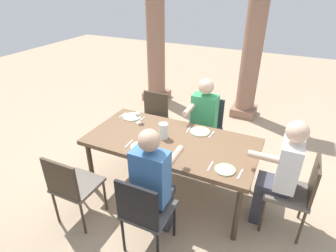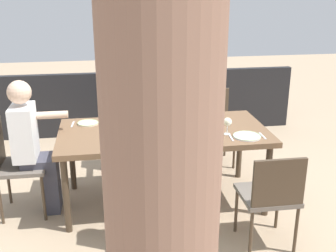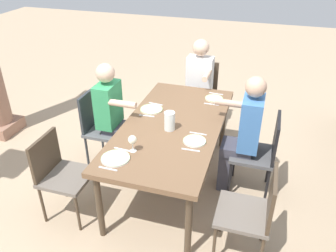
{
  "view_description": "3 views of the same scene",
  "coord_description": "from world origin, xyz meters",
  "views": [
    {
      "loc": [
        1.14,
        -2.53,
        2.47
      ],
      "look_at": [
        -0.07,
        0.06,
        0.9
      ],
      "focal_mm": 29.66,
      "sensor_mm": 36.0,
      "label": 1
    },
    {
      "loc": [
        0.54,
        3.75,
        2.13
      ],
      "look_at": [
        -0.04,
        0.04,
        0.82
      ],
      "focal_mm": 44.97,
      "sensor_mm": 36.0,
      "label": 2
    },
    {
      "loc": [
        -2.92,
        -0.85,
        2.51
      ],
      "look_at": [
        -0.11,
        0.02,
        0.8
      ],
      "focal_mm": 36.54,
      "sensor_mm": 36.0,
      "label": 3
    }
  ],
  "objects": [
    {
      "name": "ground_plane",
      "position": [
        0.0,
        0.0,
        0.0
      ],
      "size": [
        16.0,
        16.0,
        0.0
      ],
      "primitive_type": "plane",
      "color": "tan"
    },
    {
      "name": "dining_table",
      "position": [
        0.0,
        0.0,
        0.7
      ],
      "size": [
        1.99,
        0.98,
        0.76
      ],
      "color": "brown",
      "rests_on": "ground"
    },
    {
      "name": "chair_west_north",
      "position": [
        -0.74,
        0.91,
        0.5
      ],
      "size": [
        0.44,
        0.44,
        0.86
      ],
      "color": "#6A6158",
      "rests_on": "ground"
    },
    {
      "name": "chair_west_south",
      "position": [
        -0.74,
        -0.91,
        0.52
      ],
      "size": [
        0.44,
        0.44,
        0.88
      ],
      "color": "#6A6158",
      "rests_on": "ground"
    },
    {
      "name": "chair_mid_north",
      "position": [
        0.14,
        0.91,
        0.54
      ],
      "size": [
        0.44,
        0.44,
        0.93
      ],
      "color": "#5B5E61",
      "rests_on": "ground"
    },
    {
      "name": "chair_mid_south",
      "position": [
        0.14,
        -0.91,
        0.53
      ],
      "size": [
        0.44,
        0.44,
        0.92
      ],
      "color": "#4F4F50",
      "rests_on": "ground"
    },
    {
      "name": "chair_head_east",
      "position": [
        1.41,
        0.0,
        0.54
      ],
      "size": [
        0.44,
        0.44,
        0.92
      ],
      "color": "#6A6158",
      "rests_on": "ground"
    },
    {
      "name": "diner_woman_green",
      "position": [
        0.14,
        -0.71,
        0.71
      ],
      "size": [
        0.35,
        0.49,
        1.32
      ],
      "color": "#3F3F4C",
      "rests_on": "ground"
    },
    {
      "name": "diner_man_white",
      "position": [
        0.14,
        0.72,
        0.69
      ],
      "size": [
        0.34,
        0.49,
        1.28
      ],
      "color": "#3F3F4C",
      "rests_on": "ground"
    },
    {
      "name": "diner_guest_third",
      "position": [
        1.22,
        -0.0,
        0.7
      ],
      "size": [
        0.5,
        0.35,
        1.29
      ],
      "color": "#3F3F4C",
      "rests_on": "ground"
    },
    {
      "name": "stone_column_near",
      "position": [
        -1.56,
        2.63,
        1.33
      ],
      "size": [
        0.49,
        0.49,
        2.7
      ],
      "color": "#936B56",
      "rests_on": "ground"
    },
    {
      "name": "stone_column_centre",
      "position": [
        0.38,
        2.63,
        1.36
      ],
      "size": [
        0.46,
        0.46,
        2.76
      ],
      "color": "#936B56",
      "rests_on": "ground"
    },
    {
      "name": "plate_0",
      "position": [
        -0.73,
        0.3,
        0.77
      ],
      "size": [
        0.25,
        0.25,
        0.02
      ],
      "color": "white",
      "rests_on": "dining_table"
    },
    {
      "name": "wine_glass_0",
      "position": [
        -0.57,
        0.2,
        0.88
      ],
      "size": [
        0.08,
        0.08,
        0.16
      ],
      "color": "white",
      "rests_on": "dining_table"
    },
    {
      "name": "fork_0",
      "position": [
        -0.88,
        0.3,
        0.77
      ],
      "size": [
        0.02,
        0.17,
        0.01
      ],
      "primitive_type": "cube",
      "rotation": [
        0.0,
        0.0,
        -0.01
      ],
      "color": "silver",
      "rests_on": "dining_table"
    },
    {
      "name": "spoon_0",
      "position": [
        -0.58,
        0.3,
        0.77
      ],
      "size": [
        0.03,
        0.17,
        0.01
      ],
      "primitive_type": "cube",
      "rotation": [
        0.0,
        0.0,
        -0.08
      ],
      "color": "silver",
      "rests_on": "dining_table"
    },
    {
      "name": "plate_1",
      "position": [
        -0.25,
        -0.29,
        0.77
      ],
      "size": [
        0.22,
        0.22,
        0.02
      ],
      "color": "white",
      "rests_on": "dining_table"
    },
    {
      "name": "fork_1",
      "position": [
        -0.4,
        -0.29,
        0.77
      ],
      "size": [
        0.02,
        0.17,
        0.01
      ],
      "primitive_type": "cube",
      "rotation": [
        0.0,
        0.0,
        0.03
      ],
      "color": "silver",
      "rests_on": "dining_table"
    },
    {
      "name": "spoon_1",
      "position": [
        -0.1,
        -0.29,
        0.77
      ],
      "size": [
        0.02,
        0.17,
        0.01
      ],
      "primitive_type": "cube",
      "rotation": [
        0.0,
        0.0,
        -0.01
      ],
      "color": "silver",
      "rests_on": "dining_table"
    },
    {
      "name": "plate_2",
      "position": [
        0.24,
        0.31,
        0.77
      ],
      "size": [
        0.25,
        0.25,
        0.02
      ],
      "color": "silver",
      "rests_on": "dining_table"
    },
    {
      "name": "fork_2",
      "position": [
        0.09,
        0.31,
        0.77
      ],
      "size": [
        0.03,
        0.17,
        0.01
      ],
      "primitive_type": "cube",
      "rotation": [
        0.0,
        0.0,
        0.07
      ],
      "color": "silver",
      "rests_on": "dining_table"
    },
    {
      "name": "spoon_2",
      "position": [
        0.39,
        0.31,
        0.77
      ],
      "size": [
        0.03,
        0.17,
        0.01
      ],
      "primitive_type": "cube",
      "rotation": [
        0.0,
        0.0,
        -0.11
      ],
      "color": "silver",
      "rests_on": "dining_table"
    },
    {
      "name": "plate_3",
      "position": [
        0.72,
        -0.3,
        0.77
      ],
      "size": [
        0.21,
        0.21,
        0.02
      ],
      "color": "silver",
      "rests_on": "dining_table"
    },
    {
      "name": "fork_3",
      "position": [
        0.57,
        -0.3,
        0.77
      ],
      "size": [
        0.02,
        0.17,
        0.01
      ],
      "primitive_type": "cube",
      "rotation": [
        0.0,
        0.0,
        -0.01
      ],
      "color": "silver",
      "rests_on": "dining_table"
    },
    {
      "name": "spoon_3",
      "position": [
        0.87,
        -0.3,
        0.77
      ],
      "size": [
        0.03,
        0.17,
        0.01
      ],
      "primitive_type": "cube",
      "rotation": [
        0.0,
        0.0,
        -0.08
      ],
      "color": "silver",
      "rests_on": "dining_table"
    },
    {
      "name": "water_pitcher",
      "position": [
        -0.1,
        0.0,
        0.85
      ],
      "size": [
        0.11,
        0.11,
        0.19
      ],
      "color": "white",
      "rests_on": "dining_table"
    }
  ]
}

